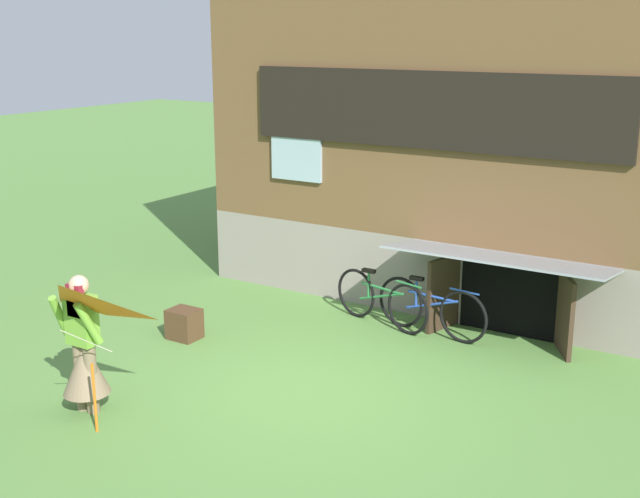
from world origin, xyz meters
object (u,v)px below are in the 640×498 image
at_px(kite, 62,326).
at_px(bicycle_blue, 431,308).
at_px(bicycle_green, 381,300).
at_px(person, 84,355).
at_px(wooden_crate, 184,324).

xyz_separation_m(kite, bicycle_blue, (1.87, 4.78, -0.88)).
xyz_separation_m(kite, bicycle_green, (1.11, 4.75, -0.88)).
bearing_deg(bicycle_green, bicycle_blue, 16.83).
bearing_deg(person, kite, -55.91).
bearing_deg(wooden_crate, bicycle_green, 42.74).
relative_size(person, bicycle_green, 0.94).
xyz_separation_m(bicycle_green, wooden_crate, (-2.05, -1.89, -0.17)).
bearing_deg(wooden_crate, bicycle_blue, 34.37).
bearing_deg(bicycle_green, kite, -88.63).
bearing_deg(bicycle_blue, wooden_crate, -138.18).
distance_m(person, wooden_crate, 2.38).
relative_size(person, wooden_crate, 3.79).
height_order(person, bicycle_blue, person).
xyz_separation_m(person, kite, (0.39, -0.59, 0.60)).
relative_size(bicycle_blue, bicycle_green, 1.03).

